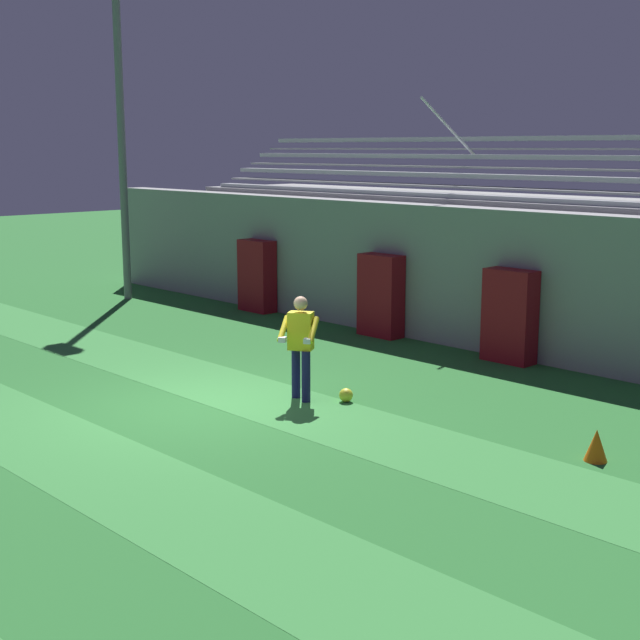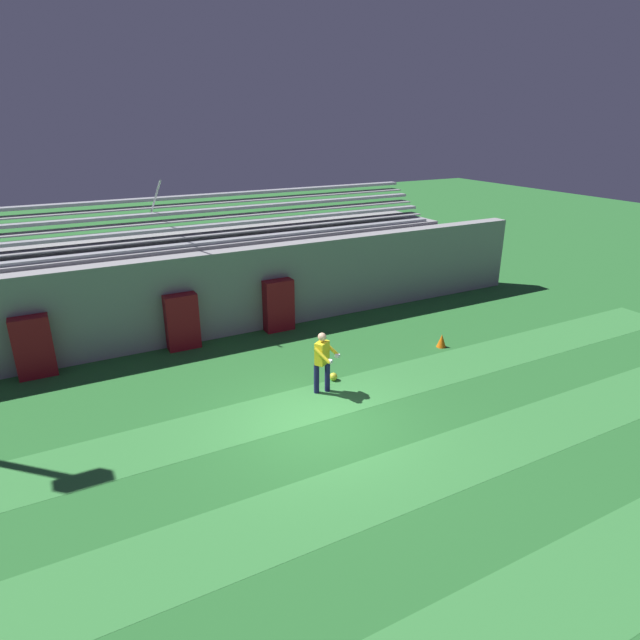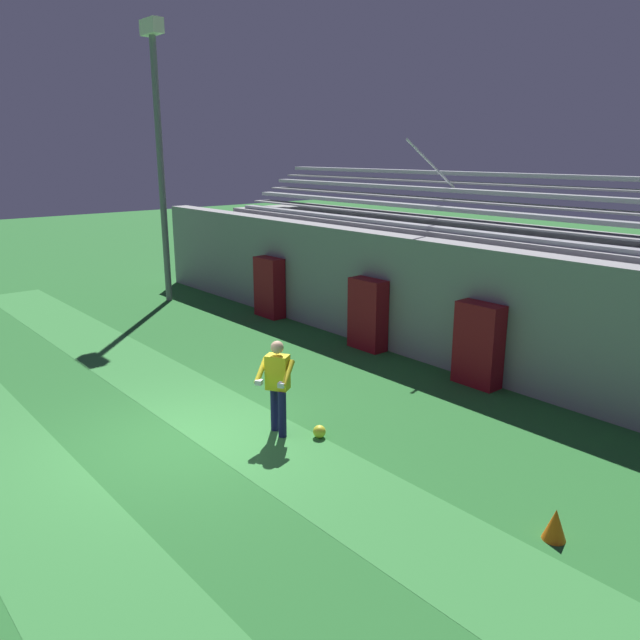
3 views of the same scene
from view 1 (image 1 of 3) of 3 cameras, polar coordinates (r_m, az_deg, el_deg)
name	(u,v)px [view 1 (image 1 of 3)]	position (r m, az deg, el deg)	size (l,w,h in m)	color
ground_plane	(198,406)	(14.00, -7.79, -5.51)	(80.00, 80.00, 0.00)	#286B2D
turf_stripe_mid	(49,443)	(12.77, -16.96, -7.51)	(28.00, 1.75, 0.01)	#38843D
turf_stripe_far	(248,394)	(14.58, -4.60, -4.75)	(28.00, 1.75, 0.01)	#38843D
back_wall	(459,276)	(18.20, 8.88, 2.79)	(24.00, 0.60, 2.80)	gray
padding_pillar_gate_left	(381,296)	(18.88, 3.91, 1.57)	(0.99, 0.44, 1.75)	maroon
padding_pillar_gate_right	(510,316)	(16.91, 12.05, 0.25)	(0.99, 0.44, 1.75)	maroon
padding_pillar_far_left	(257,276)	(21.81, -4.05, 2.83)	(0.99, 0.44, 1.75)	maroon
bleacher_stand	(516,263)	(19.79, 12.41, 3.60)	(18.00, 3.35, 5.03)	gray
floodlight_pole	(120,93)	(23.97, -12.70, 13.97)	(0.90, 0.36, 8.46)	slate
goalkeeper	(301,341)	(14.00, -1.26, -1.38)	(0.74, 0.71, 1.67)	#19194C
soccer_ball	(346,395)	(14.09, 1.68, -4.83)	(0.22, 0.22, 0.22)	yellow
traffic_cone	(596,445)	(12.01, 17.26, -7.66)	(0.30, 0.30, 0.42)	orange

